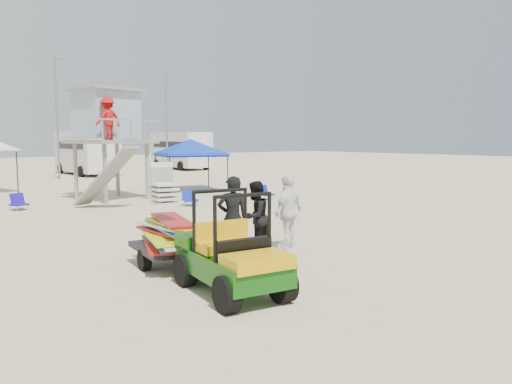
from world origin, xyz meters
TOP-DOWN VIEW (x-y plane):
  - ground at (0.00, 0.00)m, footprint 140.00×140.00m
  - utility_cart at (-2.75, -0.33)m, footprint 1.50×2.49m
  - surf_trailer at (-2.75, 2.00)m, footprint 1.40×2.23m
  - man_left at (-1.23, 1.70)m, footprint 0.81×0.70m
  - man_mid at (-0.38, 1.95)m, footprint 1.00×0.90m
  - man_right at (0.47, 1.70)m, footprint 1.16×0.73m
  - lifeguard_tower at (1.10, 14.16)m, footprint 3.55×3.55m
  - canopy_blue at (5.94, 15.11)m, footprint 3.84×3.84m
  - beach_chair_a at (-2.95, 13.13)m, footprint 0.68×0.74m
  - beach_chair_b at (6.50, 9.71)m, footprint 0.68×0.75m
  - beach_chair_c at (2.77, 10.06)m, footprint 0.73×0.84m
  - rv_mid_right at (6.00, 29.99)m, footprint 2.64×7.00m
  - rv_far_right at (15.00, 31.49)m, footprint 2.64×6.60m
  - light_pole_left at (3.00, 27.00)m, footprint 0.14×0.14m
  - light_pole_right at (12.00, 28.50)m, footprint 0.14×0.14m
  - distant_beachgoers at (1.83, 24.82)m, footprint 15.44×7.90m

SIDE VIEW (x-z plane):
  - ground at x=0.00m, z-range 0.00..0.00m
  - beach_chair_a at x=-2.95m, z-range -0.01..0.63m
  - beach_chair_b at x=6.50m, z-range -0.01..0.63m
  - beach_chair_c at x=2.77m, z-range -0.01..0.63m
  - surf_trailer at x=-2.75m, z-range -0.18..1.78m
  - distant_beachgoers at x=1.83m, z-range -0.01..1.65m
  - utility_cart at x=-2.75m, z-range -0.06..1.72m
  - man_mid at x=-0.38m, z-range 0.00..1.71m
  - man_right at x=0.47m, z-range 0.00..1.84m
  - man_left at x=-1.23m, z-range 0.00..1.89m
  - rv_far_right at x=15.00m, z-range 0.17..3.42m
  - rv_mid_right at x=6.00m, z-range 0.17..3.42m
  - canopy_blue at x=5.94m, z-range 0.99..4.08m
  - lifeguard_tower at x=1.10m, z-range 1.17..5.96m
  - light_pole_left at x=3.00m, z-range 0.00..8.00m
  - light_pole_right at x=12.00m, z-range 0.00..8.00m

